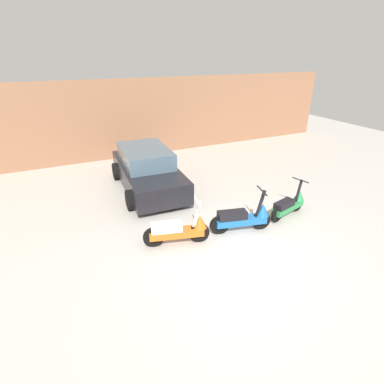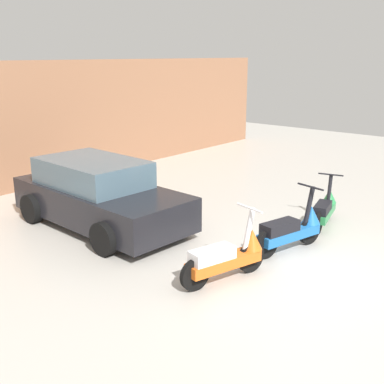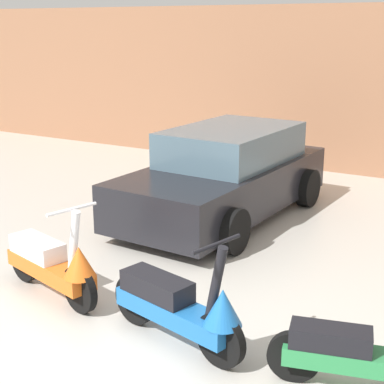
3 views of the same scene
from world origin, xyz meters
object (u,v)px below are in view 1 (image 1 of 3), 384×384
at_px(scooter_front_left, 179,229).
at_px(scooter_front_center, 290,204).
at_px(scooter_front_right, 244,217).
at_px(car_rear_left, 147,170).

xyz_separation_m(scooter_front_left, scooter_front_center, (3.32, -0.04, -0.04)).
height_order(scooter_front_left, scooter_front_right, scooter_front_right).
bearing_deg(car_rear_left, scooter_front_center, 43.77).
bearing_deg(scooter_front_center, car_rear_left, 116.35).
relative_size(scooter_front_right, car_rear_left, 0.39).
bearing_deg(car_rear_left, scooter_front_right, 23.88).
relative_size(scooter_front_left, scooter_front_center, 1.12).
bearing_deg(scooter_front_left, car_rear_left, 99.61).
xyz_separation_m(scooter_front_right, car_rear_left, (-1.38, 3.63, 0.25)).
relative_size(scooter_front_center, car_rear_left, 0.34).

